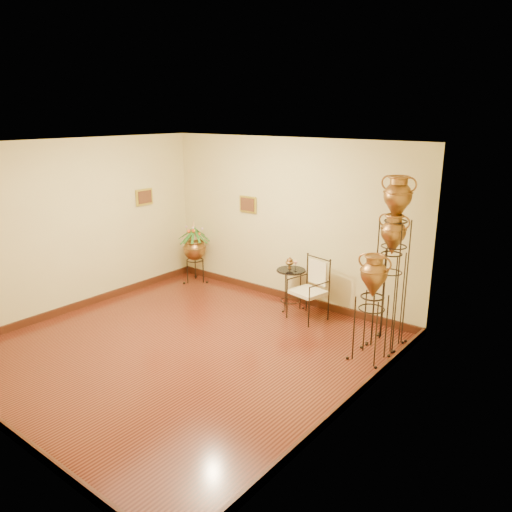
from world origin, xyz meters
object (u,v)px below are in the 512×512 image
Objects in this scene: armchair at (308,290)px; side_table at (291,288)px; amphora_tall at (393,261)px; amphora_mid at (390,280)px; planter_urn at (194,246)px.

side_table is at bearing 168.09° from armchair.
armchair is 1.14× the size of side_table.
amphora_mid is (0.00, -0.05, -0.27)m from amphora_tall.
armchair is (-1.37, 0.04, -0.74)m from amphora_tall.
amphora_mid is 4.09m from planter_urn.
planter_urn is 1.28× the size of armchair.
amphora_mid is at bearing -90.00° from amphora_tall.
planter_urn is 1.46× the size of side_table.
planter_urn is 2.27m from side_table.
side_table is (-1.83, 0.24, -0.88)m from amphora_tall.
amphora_mid is 1.45m from armchair.
armchair is at bearing -4.25° from planter_urn.
armchair is (-1.37, 0.09, -0.47)m from amphora_mid.
amphora_mid is at bearing -4.15° from planter_urn.
planter_urn is at bearing -179.98° from side_table.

